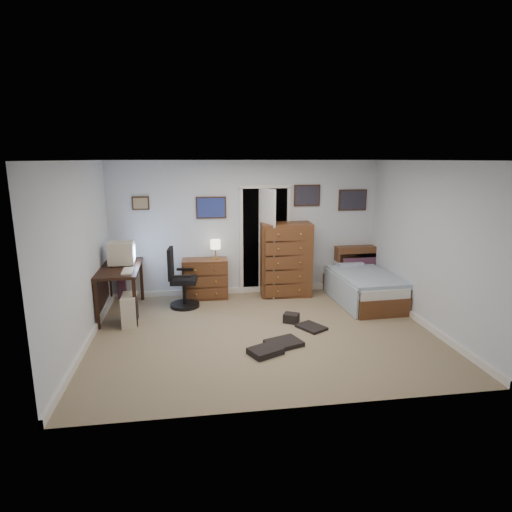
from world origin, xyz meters
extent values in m
cube|color=gray|center=(0.00, 0.00, -0.01)|extent=(5.00, 4.00, 0.02)
cube|color=black|center=(-2.20, 1.15, 0.78)|extent=(0.68, 1.41, 0.04)
cube|color=black|center=(-2.46, 0.50, 0.38)|extent=(0.06, 0.06, 0.76)
cube|color=black|center=(-1.90, 0.51, 0.38)|extent=(0.06, 0.06, 0.76)
cube|color=black|center=(-2.50, 1.80, 0.38)|extent=(0.06, 0.06, 0.76)
cube|color=black|center=(-1.94, 1.81, 0.38)|extent=(0.06, 0.06, 0.76)
cube|color=black|center=(-2.50, 1.14, 0.43)|extent=(0.07, 1.28, 0.53)
cube|color=beige|center=(-2.18, 1.30, 1.00)|extent=(0.42, 0.40, 0.36)
cube|color=#8CB2F2|center=(-1.97, 1.31, 1.00)|extent=(0.02, 0.30, 0.23)
cube|color=beige|center=(-2.18, 1.30, 0.81)|extent=(0.28, 0.28, 0.02)
cube|color=beige|center=(-2.02, 0.80, 0.81)|extent=(0.17, 0.43, 0.03)
cube|color=beige|center=(-2.00, 0.60, 0.24)|extent=(0.23, 0.45, 0.48)
cube|color=black|center=(-1.89, 0.61, 0.24)|extent=(0.02, 0.32, 0.37)
cylinder|color=black|center=(-1.17, 1.32, 0.03)|extent=(0.55, 0.55, 0.06)
cylinder|color=black|center=(-1.17, 1.32, 0.24)|extent=(0.06, 0.06, 0.39)
cube|color=black|center=(-1.17, 1.32, 0.48)|extent=(0.46, 0.46, 0.08)
cube|color=black|center=(-1.39, 1.34, 0.78)|extent=(0.09, 0.39, 0.54)
cube|color=black|center=(-1.19, 1.08, 0.61)|extent=(0.30, 0.07, 0.04)
cube|color=black|center=(-1.15, 1.55, 0.61)|extent=(0.30, 0.07, 0.04)
cube|color=maroon|center=(-2.32, 1.97, 0.36)|extent=(0.15, 0.15, 0.72)
cube|color=brown|center=(-0.80, 1.77, 0.36)|extent=(0.83, 0.44, 0.73)
cylinder|color=gold|center=(-0.60, 1.77, 0.74)|extent=(0.11, 0.11, 0.02)
cylinder|color=gold|center=(-0.60, 1.77, 0.85)|extent=(0.02, 0.02, 0.22)
cylinder|color=beige|center=(-0.60, 1.77, 1.00)|extent=(0.19, 0.19, 0.16)
cube|color=black|center=(0.35, 2.30, 1.00)|extent=(0.90, 0.60, 2.00)
cube|color=white|center=(-0.10, 1.97, 1.00)|extent=(0.06, 0.05, 2.00)
cube|color=white|center=(0.80, 1.97, 1.00)|extent=(0.06, 0.05, 2.00)
cube|color=white|center=(0.35, 1.97, 2.02)|extent=(0.96, 0.05, 0.06)
cube|color=white|center=(0.31, 1.86, 1.00)|extent=(0.31, 0.77, 2.00)
sphere|color=gold|center=(0.62, 1.71, 1.00)|extent=(0.06, 0.06, 0.06)
cube|color=brown|center=(0.71, 1.75, 0.69)|extent=(0.97, 0.61, 1.37)
cube|color=brown|center=(2.21, 1.88, 0.43)|extent=(0.97, 0.26, 0.87)
cube|color=black|center=(2.21, 1.80, 0.60)|extent=(0.89, 0.12, 0.29)
cube|color=maroon|center=(2.21, 1.80, 0.56)|extent=(0.77, 0.13, 0.21)
cube|color=brown|center=(2.00, 1.14, 0.16)|extent=(0.96, 1.81, 0.31)
cube|color=white|center=(2.00, 1.14, 0.39)|extent=(0.92, 1.78, 0.16)
cube|color=#5D83AD|center=(2.00, 1.05, 0.49)|extent=(1.00, 1.55, 0.09)
cube|color=#5D83AD|center=(1.53, 1.03, 0.25)|extent=(0.10, 1.51, 0.48)
cube|color=#7C89C6|center=(1.97, 1.81, 0.52)|extent=(0.50, 0.36, 0.12)
cube|color=#331E11|center=(-1.90, 1.98, 1.75)|extent=(0.30, 0.03, 0.24)
cube|color=brown|center=(-1.90, 1.96, 1.75)|extent=(0.25, 0.01, 0.19)
cube|color=#331E11|center=(-0.65, 1.98, 1.65)|extent=(0.55, 0.03, 0.40)
cube|color=#150C57|center=(-0.65, 1.96, 1.65)|extent=(0.50, 0.01, 0.35)
cube|color=#331E11|center=(1.15, 1.98, 1.85)|extent=(0.50, 0.03, 0.40)
cube|color=black|center=(1.15, 1.96, 1.85)|extent=(0.45, 0.01, 0.35)
cube|color=#331E11|center=(2.05, 1.98, 1.75)|extent=(0.55, 0.03, 0.40)
cube|color=black|center=(2.05, 1.96, 1.75)|extent=(0.50, 0.01, 0.35)
cube|color=black|center=(-0.10, -0.72, 0.04)|extent=(0.51, 0.46, 0.08)
cube|color=black|center=(0.50, 0.33, 0.07)|extent=(0.29, 0.27, 0.14)
cube|color=black|center=(0.74, 0.04, 0.02)|extent=(0.48, 0.51, 0.04)
cube|color=black|center=(0.20, -0.49, 0.03)|extent=(0.56, 0.50, 0.06)
camera|label=1|loc=(-0.99, -5.87, 2.52)|focal=30.00mm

